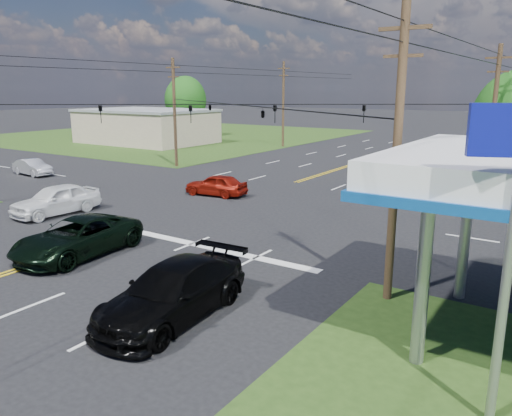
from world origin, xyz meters
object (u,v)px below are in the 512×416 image
Objects in this scene: pole_ne at (492,122)px; pickup_white at (56,200)px; pole_nw at (175,112)px; tree_far_l at (186,100)px; retail_nw at (147,127)px; suv_black at (173,292)px; pole_se at (396,154)px; pickup_dkgreen at (78,237)px; pole_left_far at (283,103)px; sedan_silver at (32,167)px.

pole_ne reaches higher than pickup_white.
tree_far_l is at bearing 129.56° from pole_nw.
pickup_white is at bearing -138.94° from pole_ne.
retail_nw is at bearing 131.80° from pickup_white.
pole_ne is 1.91× the size of pickup_white.
pole_ne is at bearing 44.81° from pickup_white.
pole_nw is 1.64× the size of suv_black.
retail_nw is 45.02m from pole_ne.
pole_nw is (-26.00, 18.00, 0.00)m from pole_se.
pickup_white is at bearing 177.07° from pole_se.
pole_nw is 25.21m from pickup_dkgreen.
pickup_white reaches higher than suv_black.
suv_black is at bearing -20.59° from pickup_dkgreen.
retail_nw is at bearing 142.59° from pole_nw.
pole_nw is at bearing -90.00° from pole_left_far.
pole_ne is (0.00, 18.00, 0.00)m from pole_se.
pole_left_far is 2.01× the size of pickup_white.
pole_ne is at bearing 73.86° from suv_black.
pole_ne is 26.20m from pickup_white.
pole_ne reaches higher than pickup_dkgreen.
pole_nw is (17.00, -13.00, 2.92)m from retail_nw.
pole_nw and pole_ne have the same top height.
pole_se reaches higher than pickup_white.
retail_nw is 1.60× the size of pole_left_far.
pole_ne is at bearing -36.16° from pole_left_far.
pole_left_far is 30.15m from sedan_silver.
pole_ne is 24.69m from pickup_dkgreen.
tree_far_l is at bearing 122.04° from pickup_dkgreen.
pickup_white is at bearing -57.50° from tree_far_l.
retail_nw is 53.09m from pole_se.
pole_left_far is at bearing 19.44° from retail_nw.
tree_far_l is 1.51× the size of pickup_dkgreen.
pickup_white is at bearing -51.94° from retail_nw.
pickup_dkgreen is at bearing -57.13° from pole_nw.
pole_se is at bearing 8.54° from pickup_dkgreen.
pole_left_far is 42.34m from pickup_dkgreen.
pickup_white is 14.73m from sedan_silver.
pole_left_far reaches higher than tree_far_l.
pole_se is 13.47m from pickup_dkgreen.
pole_left_far reaches higher than suv_black.
tree_far_l reaches higher than retail_nw.
pickup_white reaches higher than sedan_silver.
pole_left_far is 19.42m from tree_far_l.
suv_black is 15.66m from pickup_white.
pickup_dkgreen is (-12.50, -2.89, -4.11)m from pole_se.
retail_nw reaches higher than sedan_silver.
pole_nw is 1.09× the size of tree_far_l.
tree_far_l is at bearing 137.66° from pole_se.
tree_far_l is 47.63m from pickup_white.
pole_left_far reaches higher than pickup_dkgreen.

